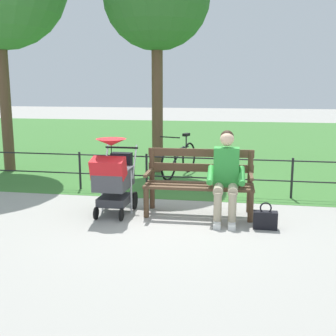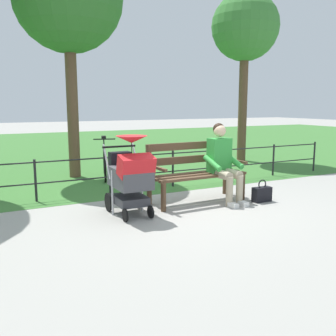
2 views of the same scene
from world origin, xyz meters
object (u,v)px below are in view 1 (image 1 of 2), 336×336
Objects in this scene: handbag at (265,220)px; stroller at (114,176)px; park_bench at (199,179)px; person_on_bench at (226,173)px; bicycle at (179,159)px.

stroller is at bearing -6.85° from handbag.
park_bench is 0.48m from person_on_bench.
bicycle is (0.70, -2.61, -0.16)m from park_bench.
stroller is at bearing 2.30° from person_on_bench.
park_bench is 2.70m from bicycle.
bicycle is at bearing -75.01° from park_bench.
handbag is (-2.20, 0.26, -0.47)m from stroller.
stroller reaches higher than bicycle.
stroller reaches higher than handbag.
person_on_bench is (-0.40, 0.22, 0.15)m from park_bench.
stroller is 0.72× the size of bicycle.
person_on_bench is 1.65m from stroller.
stroller is 3.11× the size of handbag.
person_on_bench reaches higher than bicycle.
person_on_bench is at bearing -177.70° from stroller.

